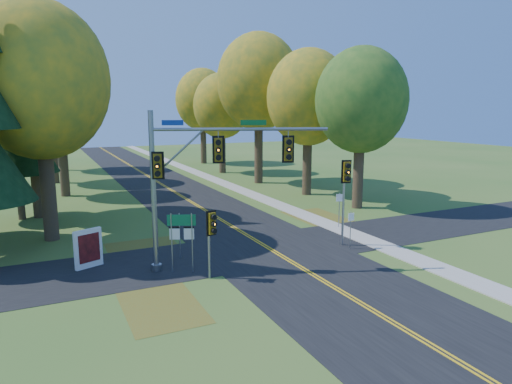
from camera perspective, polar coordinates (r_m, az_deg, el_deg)
name	(u,v)px	position (r m, az deg, el deg)	size (l,w,h in m)	color
ground	(285,258)	(24.81, 3.67, -8.28)	(160.00, 160.00, 0.00)	#355F21
road_main	(285,258)	(24.80, 3.67, -8.26)	(8.00, 160.00, 0.02)	black
road_cross	(268,248)	(26.48, 1.55, -7.03)	(60.00, 6.00, 0.02)	black
centerline_left	(284,258)	(24.75, 3.47, -8.26)	(0.10, 160.00, 0.01)	gold
centerline_right	(287,258)	(24.84, 3.88, -8.19)	(0.10, 160.00, 0.01)	gold
sidewalk_east	(376,243)	(28.21, 14.81, -6.24)	(1.60, 160.00, 0.06)	#9E998E
leaf_patch_w_near	(148,254)	(26.23, -13.38, -7.49)	(4.00, 6.00, 0.00)	brown
leaf_patch_e	(327,221)	(33.17, 8.92, -3.58)	(3.50, 8.00, 0.00)	brown
leaf_patch_w_far	(161,305)	(19.62, -11.83, -13.65)	(3.00, 5.00, 0.00)	brown
tree_w_a	(41,81)	(29.93, -25.33, 12.39)	(8.00, 8.00, 14.15)	#38281C
tree_e_a	(361,101)	(37.28, 13.02, 11.03)	(7.20, 7.20, 12.73)	#38281C
tree_w_b	(29,74)	(36.87, -26.48, 13.11)	(8.60, 8.60, 15.38)	#38281C
tree_e_b	(309,98)	(42.52, 6.59, 11.60)	(7.60, 7.60, 13.33)	#38281C
tree_w_c	(60,109)	(45.02, -23.30, 9.55)	(6.80, 6.80, 11.91)	#38281C
tree_e_c	(259,82)	(49.17, 0.37, 13.54)	(8.80, 8.80, 15.79)	#38281C
tree_w_d	(49,91)	(53.74, -24.49, 11.42)	(8.20, 8.20, 14.56)	#38281C
tree_e_d	(222,106)	(57.27, -4.27, 10.64)	(7.00, 7.00, 12.32)	#38281C
tree_w_e	(57,92)	(64.68, -23.65, 11.41)	(8.40, 8.40, 14.97)	#38281C
tree_e_e	(203,100)	(67.76, -6.66, 11.35)	(7.80, 7.80, 13.74)	#38281C
pine_c	(10,83)	(36.58, -28.44, 11.91)	(5.60, 5.60, 20.56)	#38281C
traffic_mast	(198,169)	(22.06, -7.31, 2.81)	(8.14, 3.32, 7.86)	gray
east_signal_pole	(346,181)	(26.48, 11.14, 1.32)	(0.58, 0.68, 5.08)	#95989D
ped_signal_pole	(211,228)	(21.22, -5.64, -4.56)	(0.52, 0.61, 3.33)	#96989E
route_sign_cluster	(182,231)	(22.47, -9.27, -4.81)	(1.29, 0.59, 2.97)	gray
info_kiosk	(88,249)	(24.56, -20.23, -6.67)	(1.41, 0.74, 2.00)	white
reg_sign_e_north	(339,204)	(31.00, 10.38, -1.49)	(0.43, 0.22, 2.41)	gray
reg_sign_e_south	(351,224)	(26.55, 11.76, -3.89)	(0.42, 0.07, 2.17)	gray
reg_sign_w	(179,228)	(24.64, -9.54, -4.41)	(0.44, 0.23, 2.48)	gray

